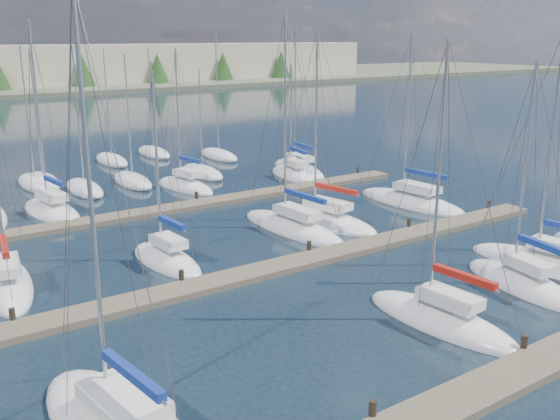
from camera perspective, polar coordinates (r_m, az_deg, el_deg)
ground at (r=72.81m, az=-21.03°, el=5.06°), size 400.00×400.00×0.00m
dock_near at (r=23.55m, az=17.41°, el=-15.72°), size 44.00×1.93×1.10m
dock_mid at (r=32.93m, az=-1.99°, el=-5.67°), size 44.00×1.93×1.10m
dock_far at (r=44.78m, az=-11.67°, el=-0.16°), size 44.00×1.93×1.10m
sailboat_m at (r=47.42m, az=11.94°, el=0.73°), size 3.78×9.77×13.14m
sailboat_k at (r=40.18m, az=1.17°, el=-1.62°), size 3.19×9.67×14.32m
sailboat_r at (r=57.85m, az=1.69°, el=3.77°), size 3.59×8.74×13.87m
sailboat_d at (r=28.42m, az=14.50°, el=-9.73°), size 3.07×7.90×12.77m
sailboat_f at (r=36.69m, az=23.53°, el=-4.71°), size 3.92×9.51×13.14m
sailboat_j at (r=35.05m, az=-10.32°, el=-4.52°), size 2.71×6.57×11.18m
sailboat_p at (r=51.78m, az=-8.66°, el=2.17°), size 3.40×7.16×11.94m
sailboat_q at (r=55.41m, az=1.26°, el=3.22°), size 3.42×7.27×10.44m
sailboat_o at (r=46.83m, az=-20.15°, el=-0.07°), size 3.58×7.68×13.95m
sailboat_l at (r=41.95m, az=3.94°, el=-0.92°), size 4.50×9.24×13.33m
sailboat_e at (r=33.55m, az=21.27°, el=-6.31°), size 3.53×7.51×11.74m
sailboat_i at (r=33.93m, az=-23.54°, el=-6.30°), size 3.33×7.99×12.83m
distant_boats at (r=56.26m, az=-21.31°, el=2.45°), size 36.93×20.75×13.30m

